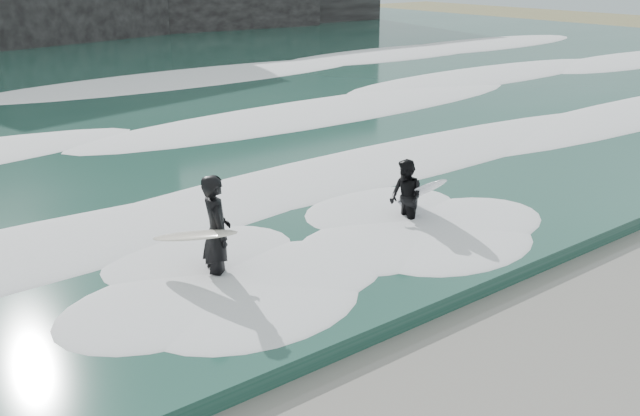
# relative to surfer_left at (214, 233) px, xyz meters

# --- Properties ---
(foam_near) EXTENTS (60.00, 3.20, 0.20)m
(foam_near) POSITION_rel_surfer_left_xyz_m (1.76, 2.96, -0.61)
(foam_near) COLOR white
(foam_near) RESTS_ON sea
(foam_mid) EXTENTS (60.00, 4.00, 0.24)m
(foam_mid) POSITION_rel_surfer_left_xyz_m (1.76, 9.96, -0.59)
(foam_mid) COLOR white
(foam_mid) RESTS_ON sea
(surfer_left) EXTENTS (1.28, 1.88, 2.00)m
(surfer_left) POSITION_rel_surfer_left_xyz_m (0.00, 0.00, 0.00)
(surfer_left) COLOR black
(surfer_left) RESTS_ON ground
(surfer_right) EXTENTS (1.33, 1.90, 1.55)m
(surfer_right) POSITION_rel_surfer_left_xyz_m (4.32, -0.18, -0.22)
(surfer_right) COLOR black
(surfer_right) RESTS_ON ground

